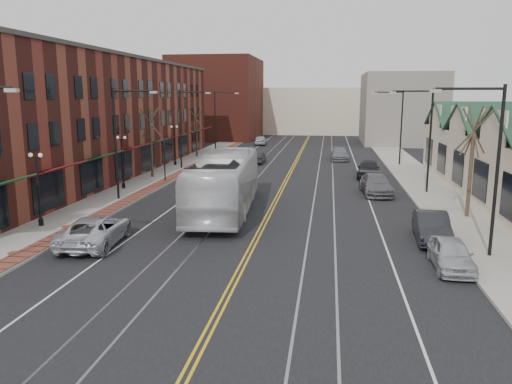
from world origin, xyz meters
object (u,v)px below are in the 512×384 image
(transit_bus, at_px, (225,183))
(parked_car_b, at_px, (432,227))
(parked_car_a, at_px, (451,254))
(parked_suv, at_px, (95,231))
(parked_car_d, at_px, (368,169))
(parked_car_c, at_px, (376,184))

(transit_bus, xyz_separation_m, parked_car_b, (12.28, -5.04, -1.18))
(parked_car_a, distance_m, parked_car_b, 4.39)
(parked_suv, distance_m, parked_car_d, 28.58)
(parked_car_b, height_order, parked_car_d, parked_car_d)
(parked_car_a, relative_size, parked_car_d, 0.81)
(parked_suv, bearing_deg, parked_car_c, -139.85)
(transit_bus, bearing_deg, parked_car_d, -127.64)
(parked_car_d, bearing_deg, parked_car_b, -79.33)
(parked_car_c, height_order, parked_car_d, parked_car_d)
(parked_car_a, height_order, parked_car_c, parked_car_c)
(parked_car_d, bearing_deg, parked_suv, -117.40)
(parked_car_a, xyz_separation_m, parked_car_b, (0.00, 4.39, 0.08))
(parked_car_c, bearing_deg, parked_suv, -138.50)
(parked_car_a, bearing_deg, parked_car_d, 95.26)
(transit_bus, relative_size, parked_car_a, 3.45)
(parked_car_c, relative_size, parked_car_d, 1.08)
(parked_car_c, xyz_separation_m, parked_car_d, (0.00, 8.06, 0.06))
(parked_car_b, bearing_deg, parked_car_a, -86.50)
(parked_suv, xyz_separation_m, parked_car_c, (15.61, 15.89, 0.01))
(parked_suv, height_order, parked_car_c, parked_car_c)
(parked_suv, height_order, parked_car_d, parked_car_d)
(parked_car_d, bearing_deg, parked_car_c, -84.30)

